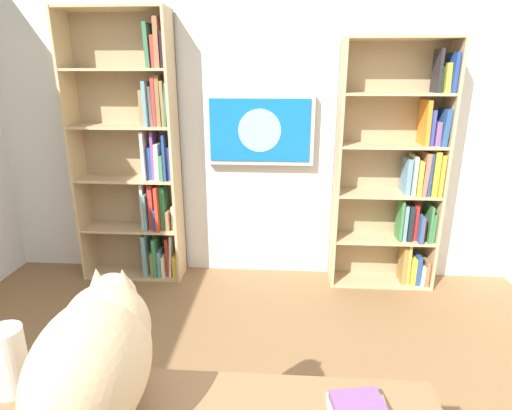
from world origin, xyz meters
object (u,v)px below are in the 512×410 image
(cat, at_px, (97,354))
(desk_book_stack, at_px, (358,410))
(wall_mounted_tv, at_px, (260,130))
(paper_towel_roll, at_px, (9,361))
(bookshelf_right, at_px, (140,161))
(bookshelf_left, at_px, (401,177))

(cat, bearing_deg, desk_book_stack, -177.12)
(wall_mounted_tv, height_order, desk_book_stack, wall_mounted_tv)
(wall_mounted_tv, height_order, paper_towel_roll, wall_mounted_tv)
(bookshelf_right, xyz_separation_m, desk_book_stack, (-1.43, 2.29, -0.26))
(bookshelf_left, height_order, wall_mounted_tv, bookshelf_left)
(cat, height_order, desk_book_stack, cat)
(bookshelf_right, distance_m, paper_towel_roll, 2.29)
(paper_towel_roll, bearing_deg, bookshelf_left, -128.53)
(cat, bearing_deg, wall_mounted_tv, -97.61)
(bookshelf_left, xyz_separation_m, cat, (1.47, 2.32, 0.02))
(bookshelf_right, distance_m, wall_mounted_tv, 1.03)
(bookshelf_right, bearing_deg, desk_book_stack, 121.91)
(paper_towel_roll, xyz_separation_m, desk_book_stack, (-1.08, 0.03, -0.09))
(wall_mounted_tv, distance_m, desk_book_stack, 2.47)
(cat, bearing_deg, bookshelf_left, -122.24)
(bookshelf_left, bearing_deg, wall_mounted_tv, -4.27)
(bookshelf_right, height_order, wall_mounted_tv, bookshelf_right)
(wall_mounted_tv, bearing_deg, bookshelf_left, 175.73)
(cat, bearing_deg, paper_towel_roll, -12.28)
(bookshelf_left, height_order, bookshelf_right, bookshelf_right)
(desk_book_stack, bearing_deg, bookshelf_left, -107.26)
(bookshelf_left, distance_m, paper_towel_roll, 2.88)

